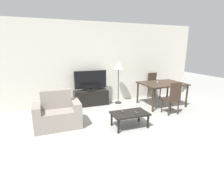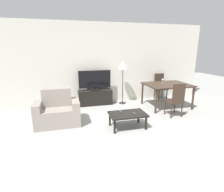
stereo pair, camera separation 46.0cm
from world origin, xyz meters
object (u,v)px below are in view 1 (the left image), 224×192
at_px(dining_table, 162,85).
at_px(remote_secondary, 136,112).
at_px(floor_lamp, 118,67).
at_px(remote_primary, 122,111).
at_px(coffee_table, 130,115).
at_px(dining_chair_near, 173,97).
at_px(tv_stand, 91,98).
at_px(wine_glass_left, 157,79).
at_px(dining_chair_far, 153,85).
at_px(armchair, 58,114).
at_px(tv, 91,81).

xyz_separation_m(dining_table, remote_secondary, (-1.62, -1.24, -0.31)).
xyz_separation_m(dining_table, floor_lamp, (-1.27, 0.71, 0.57)).
relative_size(remote_primary, remote_secondary, 1.00).
distance_m(coffee_table, remote_secondary, 0.16).
height_order(dining_chair_near, remote_primary, dining_chair_near).
bearing_deg(coffee_table, tv_stand, 102.74).
bearing_deg(wine_glass_left, coffee_table, -141.31).
bearing_deg(dining_table, coffee_table, -146.22).
bearing_deg(dining_chair_far, dining_chair_near, -105.79).
bearing_deg(armchair, remote_primary, -18.56).
height_order(tv_stand, remote_secondary, tv_stand).
relative_size(coffee_table, dining_chair_near, 0.91).
relative_size(remote_primary, wine_glass_left, 1.03).
height_order(dining_chair_near, dining_chair_far, same).
height_order(tv_stand, floor_lamp, floor_lamp).
bearing_deg(armchair, remote_secondary, -21.12).
distance_m(coffee_table, dining_table, 2.15).
relative_size(dining_table, remote_primary, 9.23).
distance_m(floor_lamp, wine_glass_left, 1.37).
relative_size(tv, remote_secondary, 7.11).
distance_m(tv_stand, floor_lamp, 1.38).
relative_size(dining_chair_near, dining_chair_far, 1.00).
bearing_deg(dining_table, tv, 159.71).
bearing_deg(floor_lamp, tv, 173.31).
bearing_deg(wine_glass_left, tv, 163.27).
bearing_deg(dining_table, remote_primary, -150.86).
distance_m(dining_chair_near, wine_glass_left, 1.10).
height_order(coffee_table, remote_secondary, remote_secondary).
xyz_separation_m(armchair, dining_chair_far, (3.63, 1.42, 0.20)).
bearing_deg(wine_glass_left, dining_chair_near, -99.37).
distance_m(coffee_table, dining_chair_far, 2.86).
relative_size(floor_lamp, remote_secondary, 9.73).
bearing_deg(remote_primary, wine_glass_left, 34.02).
height_order(dining_chair_near, wine_glass_left, dining_chair_near).
xyz_separation_m(armchair, tv_stand, (1.18, 1.38, -0.07)).
relative_size(dining_table, wine_glass_left, 9.48).
bearing_deg(remote_primary, dining_table, 29.14).
xyz_separation_m(dining_chair_near, remote_secondary, (-1.38, -0.38, -0.14)).
height_order(dining_chair_far, remote_secondary, dining_chair_far).
height_order(floor_lamp, remote_secondary, floor_lamp).
xyz_separation_m(tv_stand, dining_chair_near, (1.97, -1.68, 0.27)).
relative_size(armchair, tv_stand, 0.96).
height_order(armchair, dining_chair_near, dining_chair_near).
xyz_separation_m(dining_table, remote_primary, (-1.90, -1.06, -0.31)).
bearing_deg(tv_stand, coffee_table, -77.26).
height_order(coffee_table, dining_chair_far, dining_chair_far).
xyz_separation_m(coffee_table, floor_lamp, (0.49, 1.89, 0.93)).
bearing_deg(dining_chair_near, wine_glass_left, 80.63).
bearing_deg(floor_lamp, wine_glass_left, -23.94).
bearing_deg(remote_primary, tv, 99.47).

